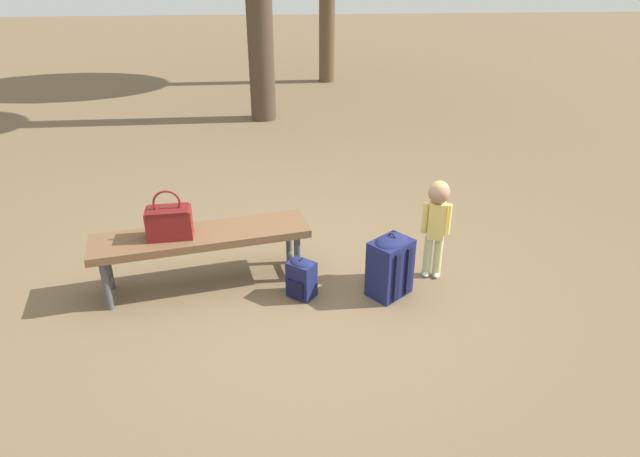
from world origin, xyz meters
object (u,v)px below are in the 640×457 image
object	(u,v)px
backpack_large	(390,264)
park_bench	(201,239)
child_standing	(437,215)
backpack_small	(301,277)
handbag	(169,221)

from	to	relation	value
backpack_large	park_bench	bearing A→B (deg)	170.34
child_standing	backpack_large	distance (m)	0.53
child_standing	backpack_large	world-z (taller)	child_standing
park_bench	backpack_large	xyz separation A→B (m)	(1.39, -0.24, -0.14)
backpack_small	handbag	bearing A→B (deg)	169.81
park_bench	child_standing	bearing A→B (deg)	-0.15
park_bench	backpack_large	world-z (taller)	backpack_large
backpack_large	backpack_small	distance (m)	0.66
backpack_large	backpack_small	xyz separation A→B (m)	(-0.66, 0.02, -0.09)
child_standing	backpack_large	bearing A→B (deg)	-149.20
backpack_large	child_standing	bearing A→B (deg)	30.80
backpack_large	backpack_small	size ratio (longest dim) A/B	1.56
backpack_large	backpack_small	bearing A→B (deg)	178.57
child_standing	backpack_large	size ratio (longest dim) A/B	1.58
child_standing	backpack_small	distance (m)	1.13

